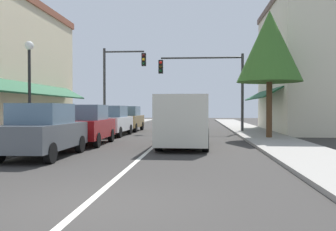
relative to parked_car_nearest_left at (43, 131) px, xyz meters
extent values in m
plane|color=#33302D|center=(3.21, 12.17, -0.88)|extent=(80.00, 80.00, 0.00)
cube|color=gray|center=(-2.29, 12.17, -0.82)|extent=(2.60, 56.00, 0.12)
cube|color=gray|center=(8.71, 12.17, -0.82)|extent=(2.60, 56.00, 0.12)
cube|color=silver|center=(3.21, 12.17, -0.88)|extent=(0.14, 52.00, 0.01)
cube|color=slate|center=(-3.65, 6.17, 0.52)|extent=(0.08, 10.64, 1.80)
cube|color=#194C2D|center=(-3.04, 6.17, 1.72)|extent=(1.27, 11.76, 0.73)
cube|color=slate|center=(-3.65, 9.25, 4.21)|extent=(0.08, 1.10, 1.30)
cube|color=beige|center=(12.23, 14.17, 3.37)|extent=(4.43, 10.00, 8.50)
cube|color=brown|center=(12.23, 14.17, 7.82)|extent=(4.63, 10.20, 0.40)
cube|color=slate|center=(10.07, 14.17, 0.52)|extent=(0.08, 7.60, 1.80)
cube|color=#194C2D|center=(9.46, 14.17, 1.72)|extent=(1.27, 8.40, 0.73)
cube|color=slate|center=(10.07, 11.97, 5.24)|extent=(0.08, 1.10, 1.30)
cube|color=slate|center=(10.07, 16.37, 5.24)|extent=(0.08, 1.10, 1.30)
cube|color=#4C5156|center=(0.00, 0.03, -0.17)|extent=(1.72, 4.10, 0.80)
cube|color=slate|center=(0.00, -0.07, 0.56)|extent=(1.52, 2.00, 0.66)
cylinder|color=black|center=(-0.79, 1.38, -0.57)|extent=(0.20, 0.62, 0.62)
cylinder|color=black|center=(0.79, 1.38, -0.57)|extent=(0.20, 0.62, 0.62)
cylinder|color=black|center=(0.79, -1.33, -0.57)|extent=(0.20, 0.62, 0.62)
cube|color=maroon|center=(0.13, 4.38, -0.17)|extent=(1.82, 4.14, 0.80)
cube|color=slate|center=(0.13, 4.28, 0.56)|extent=(1.57, 2.04, 0.66)
cylinder|color=black|center=(-0.70, 5.71, -0.57)|extent=(0.21, 0.62, 0.62)
cylinder|color=black|center=(0.88, 5.75, -0.57)|extent=(0.21, 0.62, 0.62)
cylinder|color=black|center=(-0.63, 3.01, -0.57)|extent=(0.21, 0.62, 0.62)
cylinder|color=black|center=(0.95, 3.04, -0.57)|extent=(0.21, 0.62, 0.62)
cube|color=silver|center=(0.01, 9.55, -0.17)|extent=(1.83, 4.14, 0.80)
cube|color=slate|center=(0.01, 9.45, 0.56)|extent=(1.57, 2.04, 0.66)
cylinder|color=black|center=(-0.74, 10.93, -0.57)|extent=(0.22, 0.63, 0.62)
cylinder|color=black|center=(0.84, 10.88, -0.57)|extent=(0.22, 0.63, 0.62)
cylinder|color=black|center=(-0.82, 8.22, -0.57)|extent=(0.22, 0.63, 0.62)
cylinder|color=black|center=(0.77, 8.18, -0.57)|extent=(0.22, 0.63, 0.62)
cube|color=brown|center=(0.08, 14.13, -0.17)|extent=(1.77, 4.12, 0.80)
cube|color=slate|center=(0.08, 14.03, 0.56)|extent=(1.54, 2.02, 0.66)
cylinder|color=black|center=(-0.69, 15.49, -0.57)|extent=(0.21, 0.62, 0.62)
cylinder|color=black|center=(0.89, 15.48, -0.57)|extent=(0.21, 0.62, 0.62)
cylinder|color=black|center=(-0.72, 12.79, -0.57)|extent=(0.21, 0.62, 0.62)
cylinder|color=black|center=(0.86, 12.77, -0.57)|extent=(0.21, 0.62, 0.62)
cube|color=beige|center=(4.51, 3.61, 0.29)|extent=(2.09, 5.05, 1.90)
cube|color=slate|center=(4.58, 6.01, 0.72)|extent=(1.73, 0.32, 0.84)
cube|color=black|center=(4.58, 6.19, -0.40)|extent=(1.87, 0.25, 0.24)
cylinder|color=black|center=(3.67, 5.19, -0.52)|extent=(0.26, 0.73, 0.72)
cylinder|color=black|center=(5.44, 5.14, -0.52)|extent=(0.26, 0.73, 0.72)
cylinder|color=black|center=(3.59, 2.09, -0.52)|extent=(0.26, 0.73, 0.72)
cylinder|color=black|center=(5.36, 2.04, -0.52)|extent=(0.26, 0.73, 0.72)
cylinder|color=#333333|center=(8.01, 13.13, 1.75)|extent=(0.18, 0.18, 5.26)
cylinder|color=#333333|center=(5.29, 13.13, 4.13)|extent=(5.44, 0.12, 0.12)
cube|color=black|center=(2.57, 12.95, 3.53)|extent=(0.30, 0.24, 0.90)
sphere|color=red|center=(2.57, 12.82, 3.81)|extent=(0.20, 0.20, 0.20)
sphere|color=#3D2D0C|center=(2.57, 12.82, 3.53)|extent=(0.20, 0.20, 0.20)
sphere|color=#0C3316|center=(2.57, 12.82, 3.25)|extent=(0.20, 0.20, 0.20)
cylinder|color=#333333|center=(-1.59, 14.10, 2.07)|extent=(0.18, 0.18, 5.89)
cylinder|color=#333333|center=(-0.16, 14.10, 4.76)|extent=(2.86, 0.12, 0.12)
cube|color=black|center=(1.27, 13.92, 4.16)|extent=(0.30, 0.24, 0.90)
sphere|color=#420F0F|center=(1.27, 13.79, 4.44)|extent=(0.20, 0.20, 0.20)
sphere|color=yellow|center=(1.27, 13.79, 4.16)|extent=(0.20, 0.20, 0.20)
sphere|color=#0C3316|center=(1.27, 13.79, 3.88)|extent=(0.20, 0.20, 0.20)
cylinder|color=black|center=(-1.81, 2.87, 1.12)|extent=(0.12, 0.12, 4.00)
sphere|color=white|center=(-1.81, 2.87, 3.30)|extent=(0.36, 0.36, 0.36)
cylinder|color=#4C331E|center=(8.73, 7.67, 0.86)|extent=(0.30, 0.30, 3.48)
cone|color=#386626|center=(8.73, 7.67, 3.94)|extent=(3.35, 3.35, 3.68)
camera|label=1|loc=(5.08, -11.68, 0.72)|focal=39.37mm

